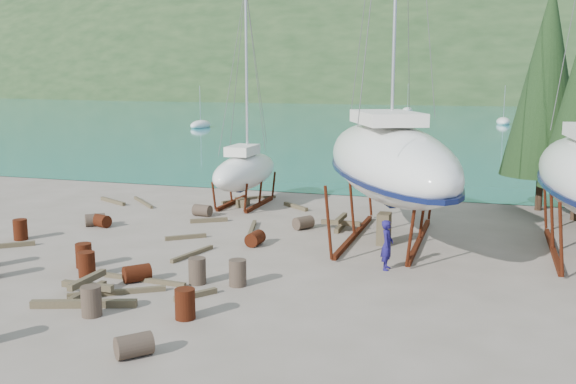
% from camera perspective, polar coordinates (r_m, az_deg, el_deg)
% --- Properties ---
extents(ground, '(600.00, 600.00, 0.00)m').
position_cam_1_polar(ground, '(23.63, -4.26, -6.52)').
color(ground, '#6A6054').
rests_on(ground, ground).
extents(bay_water, '(700.00, 700.00, 0.00)m').
position_cam_1_polar(bay_water, '(336.16, 16.41, 8.51)').
color(bay_water, teal).
rests_on(bay_water, ground).
extents(far_hill, '(800.00, 360.00, 110.00)m').
position_cam_1_polar(far_hill, '(341.16, 16.43, 8.52)').
color(far_hill, '#1D3219').
rests_on(far_hill, ground).
extents(far_house_left, '(6.60, 5.60, 5.60)m').
position_cam_1_polar(far_house_left, '(221.87, -0.31, 9.07)').
color(far_house_left, beige).
rests_on(far_house_left, ground).
extents(far_house_center, '(6.60, 5.60, 5.60)m').
position_cam_1_polar(far_house_center, '(212.94, 10.10, 8.88)').
color(far_house_center, beige).
rests_on(far_house_center, ground).
extents(far_house_right, '(6.60, 5.60, 5.60)m').
position_cam_1_polar(far_house_right, '(212.11, 23.75, 8.19)').
color(far_house_right, beige).
rests_on(far_house_right, ground).
extents(cypress_back_left, '(4.14, 4.14, 11.50)m').
position_cam_1_polar(cypress_back_left, '(35.08, 22.03, 9.22)').
color(cypress_back_left, black).
rests_on(cypress_back_left, ground).
extents(moored_boat_left, '(2.00, 5.00, 6.05)m').
position_cam_1_polar(moored_boat_left, '(89.91, -7.78, 5.92)').
color(moored_boat_left, silver).
rests_on(moored_boat_left, ground).
extents(moored_boat_mid, '(2.00, 5.00, 6.05)m').
position_cam_1_polar(moored_boat_mid, '(101.20, 18.59, 5.94)').
color(moored_boat_mid, silver).
rests_on(moored_boat_mid, ground).
extents(moored_boat_far, '(2.00, 5.00, 6.05)m').
position_cam_1_polar(moored_boat_far, '(132.18, 10.56, 7.14)').
color(moored_boat_far, silver).
rests_on(moored_boat_far, ground).
extents(large_sailboat_near, '(9.09, 13.89, 21.19)m').
position_cam_1_polar(large_sailboat_near, '(26.81, 8.90, 2.81)').
color(large_sailboat_near, silver).
rests_on(large_sailboat_near, ground).
extents(small_sailboat_shore, '(2.38, 7.22, 11.49)m').
position_cam_1_polar(small_sailboat_shore, '(34.22, -3.85, 1.91)').
color(small_sailboat_shore, silver).
rests_on(small_sailboat_shore, ground).
extents(worker, '(0.43, 0.66, 1.80)m').
position_cam_1_polar(worker, '(23.12, 8.80, -4.68)').
color(worker, '#191354').
rests_on(worker, ground).
extents(drum_1, '(1.02, 1.04, 0.58)m').
position_cam_1_polar(drum_1, '(16.56, -13.53, -13.12)').
color(drum_1, '#2D2823').
rests_on(drum_1, ground).
extents(drum_2, '(1.02, 0.83, 0.58)m').
position_cam_1_polar(drum_2, '(30.69, -16.30, -2.47)').
color(drum_2, '#51200D').
rests_on(drum_2, ground).
extents(drum_5, '(0.58, 0.58, 0.88)m').
position_cam_1_polar(drum_5, '(21.63, -8.07, -6.96)').
color(drum_5, '#2D2823').
rests_on(drum_5, ground).
extents(drum_6, '(0.64, 0.92, 0.58)m').
position_cam_1_polar(drum_6, '(26.27, -2.94, -4.15)').
color(drum_6, '#51200D').
rests_on(drum_6, ground).
extents(drum_7, '(0.58, 0.58, 0.88)m').
position_cam_1_polar(drum_7, '(18.65, -9.14, -9.79)').
color(drum_7, '#51200D').
rests_on(drum_7, ground).
extents(drum_8, '(0.58, 0.58, 0.88)m').
position_cam_1_polar(drum_8, '(29.39, -22.69, -3.10)').
color(drum_8, '#51200D').
rests_on(drum_8, ground).
extents(drum_9, '(0.94, 0.68, 0.58)m').
position_cam_1_polar(drum_9, '(32.03, -7.62, -1.63)').
color(drum_9, '#2D2823').
rests_on(drum_9, ground).
extents(drum_10, '(0.58, 0.58, 0.88)m').
position_cam_1_polar(drum_10, '(23.19, -17.46, -6.16)').
color(drum_10, '#51200D').
rests_on(drum_10, ground).
extents(drum_11, '(0.97, 1.05, 0.58)m').
position_cam_1_polar(drum_11, '(29.07, 1.38, -2.75)').
color(drum_11, '#2D2823').
rests_on(drum_11, ground).
extents(drum_12, '(1.02, 1.04, 0.58)m').
position_cam_1_polar(drum_12, '(22.25, -13.27, -7.05)').
color(drum_12, '#51200D').
rests_on(drum_12, ground).
extents(drum_14, '(0.58, 0.58, 0.88)m').
position_cam_1_polar(drum_14, '(24.38, -17.70, -5.39)').
color(drum_14, '#51200D').
rests_on(drum_14, ground).
extents(drum_15, '(1.05, 1.01, 0.58)m').
position_cam_1_polar(drum_15, '(30.97, -16.76, -2.38)').
color(drum_15, '#2D2823').
rests_on(drum_15, ground).
extents(drum_16, '(0.58, 0.58, 0.88)m').
position_cam_1_polar(drum_16, '(19.46, -17.08, -9.26)').
color(drum_16, '#2D2823').
rests_on(drum_16, ground).
extents(drum_17, '(0.58, 0.58, 0.88)m').
position_cam_1_polar(drum_17, '(21.28, -4.50, -7.17)').
color(drum_17, '#2D2823').
rests_on(drum_17, ground).
extents(timber_0, '(2.10, 1.35, 0.14)m').
position_cam_1_polar(timber_0, '(36.43, -2.93, -0.49)').
color(timber_0, brown).
rests_on(timber_0, ground).
extents(timber_2, '(2.23, 1.34, 0.19)m').
position_cam_1_polar(timber_2, '(36.46, -15.31, -0.80)').
color(timber_2, brown).
rests_on(timber_2, ground).
extents(timber_3, '(3.16, 0.36, 0.15)m').
position_cam_1_polar(timber_3, '(22.23, -12.66, -7.62)').
color(timber_3, brown).
rests_on(timber_3, ground).
extents(timber_4, '(1.49, 1.23, 0.17)m').
position_cam_1_polar(timber_4, '(27.67, -9.08, -3.97)').
color(timber_4, brown).
rests_on(timber_4, ground).
extents(timber_5, '(2.62, 1.78, 0.16)m').
position_cam_1_polar(timber_5, '(21.18, -14.94, -8.60)').
color(timber_5, brown).
rests_on(timber_5, ground).
extents(timber_6, '(1.69, 1.41, 0.19)m').
position_cam_1_polar(timber_6, '(33.70, 0.68, -1.30)').
color(timber_6, brown).
rests_on(timber_6, ground).
extents(timber_7, '(0.99, 1.29, 0.17)m').
position_cam_1_polar(timber_7, '(20.43, -8.20, -9.03)').
color(timber_7, brown).
rests_on(timber_7, ground).
extents(timber_8, '(1.61, 1.09, 0.19)m').
position_cam_1_polar(timber_8, '(30.71, -7.04, -2.50)').
color(timber_8, brown).
rests_on(timber_8, ground).
extents(timber_9, '(1.37, 2.13, 0.15)m').
position_cam_1_polar(timber_9, '(35.72, -4.32, -0.71)').
color(timber_9, brown).
rests_on(timber_9, ground).
extents(timber_10, '(0.96, 2.86, 0.16)m').
position_cam_1_polar(timber_10, '(28.87, -3.22, -3.28)').
color(timber_10, brown).
rests_on(timber_10, ground).
extents(timber_11, '(0.69, 2.41, 0.15)m').
position_cam_1_polar(timber_11, '(25.06, -8.50, -5.45)').
color(timber_11, brown).
rests_on(timber_11, ground).
extents(timber_15, '(2.44, 2.36, 0.15)m').
position_cam_1_polar(timber_15, '(35.86, -12.75, -0.89)').
color(timber_15, brown).
rests_on(timber_15, ground).
extents(timber_16, '(3.04, 1.24, 0.23)m').
position_cam_1_polar(timber_16, '(20.32, -17.69, -9.44)').
color(timber_16, brown).
rests_on(timber_16, ground).
extents(timber_pile_fore, '(1.80, 1.80, 0.60)m').
position_cam_1_polar(timber_pile_fore, '(21.33, -17.39, -7.96)').
color(timber_pile_fore, brown).
rests_on(timber_pile_fore, ground).
extents(timber_pile_aft, '(1.80, 1.80, 0.60)m').
position_cam_1_polar(timber_pile_aft, '(29.10, 4.70, -2.75)').
color(timber_pile_aft, brown).
rests_on(timber_pile_aft, ground).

